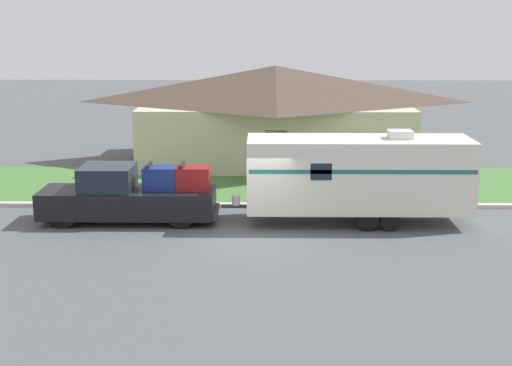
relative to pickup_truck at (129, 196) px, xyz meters
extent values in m
plane|color=#515456|center=(4.34, -1.72, -0.91)|extent=(120.00, 120.00, 0.00)
cube|color=beige|center=(4.34, 2.03, -0.84)|extent=(80.00, 0.30, 0.14)
cube|color=#477538|center=(4.34, 5.68, -0.90)|extent=(80.00, 7.00, 0.03)
cube|color=beige|center=(5.21, 10.94, 0.55)|extent=(12.75, 7.31, 2.92)
pyramid|color=#4C3D33|center=(5.21, 10.94, 2.90)|extent=(13.78, 7.90, 1.79)
cube|color=#4C3828|center=(5.21, 7.32, 0.14)|extent=(1.00, 0.06, 2.10)
cylinder|color=black|center=(-2.11, -0.79, -0.48)|extent=(0.87, 0.28, 0.87)
cylinder|color=black|center=(-2.11, 0.79, -0.48)|extent=(0.87, 0.28, 0.87)
cylinder|color=black|center=(1.88, -0.79, -0.48)|extent=(0.87, 0.28, 0.87)
cylinder|color=black|center=(1.88, 0.79, -0.48)|extent=(0.87, 0.28, 0.87)
cube|color=black|center=(-1.35, 0.00, -0.22)|extent=(3.44, 1.93, 0.92)
cube|color=#19232D|center=(-0.73, 0.00, 0.66)|extent=(1.79, 1.78, 0.84)
cube|color=black|center=(1.67, 0.00, -0.22)|extent=(2.59, 1.93, 0.92)
cube|color=#333333|center=(3.02, 0.00, -0.56)|extent=(0.12, 1.74, 0.20)
cube|color=navy|center=(1.10, 0.00, 0.64)|extent=(1.15, 0.81, 0.80)
cube|color=black|center=(0.73, 0.00, 1.12)|extent=(0.10, 0.89, 0.08)
cube|color=maroon|center=(2.24, 0.00, 0.64)|extent=(1.15, 0.81, 0.80)
cube|color=black|center=(1.87, 0.00, 1.12)|extent=(0.10, 0.89, 0.08)
cylinder|color=black|center=(8.16, -1.01, -0.57)|extent=(0.70, 0.22, 0.70)
cylinder|color=black|center=(8.16, 1.01, -0.57)|extent=(0.70, 0.22, 0.70)
cylinder|color=black|center=(8.93, -1.01, -0.57)|extent=(0.70, 0.22, 0.70)
cylinder|color=black|center=(8.93, 1.01, -0.57)|extent=(0.70, 0.22, 0.70)
cube|color=silver|center=(7.93, 0.00, 0.83)|extent=(7.63, 2.30, 2.46)
cube|color=#1E6660|center=(7.93, -1.16, 1.13)|extent=(7.48, 0.01, 0.14)
cube|color=#383838|center=(3.67, 0.00, -0.35)|extent=(0.91, 0.12, 0.10)
cylinder|color=silver|center=(3.71, 0.00, -0.12)|extent=(0.28, 0.28, 0.36)
cube|color=silver|center=(9.31, 0.00, 2.19)|extent=(0.80, 0.68, 0.28)
cube|color=#19232D|center=(6.56, -1.16, 1.13)|extent=(0.70, 0.01, 0.56)
cylinder|color=brown|center=(1.58, 2.65, -0.35)|extent=(0.09, 0.09, 1.12)
cube|color=#B2B2B2|center=(1.58, 2.65, 0.32)|extent=(0.48, 0.20, 0.22)
camera|label=1|loc=(4.73, -23.95, 6.05)|focal=50.00mm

